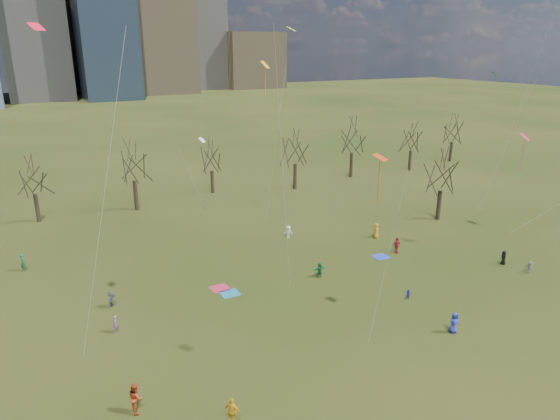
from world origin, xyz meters
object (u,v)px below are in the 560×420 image
blanket_teal (230,293)px  blanket_navy (381,257)px  blanket_crimson (220,288)px  person_0 (454,323)px  person_4 (232,411)px  person_2 (136,397)px

blanket_teal → blanket_navy: 17.13m
blanket_navy → blanket_crimson: same height
blanket_crimson → person_0: 20.27m
blanket_navy → person_0: size_ratio=0.94×
blanket_teal → blanket_crimson: same height
person_4 → blanket_navy: bearing=-93.4°
person_4 → person_2: bearing=15.1°
blanket_teal → blanket_crimson: bearing=107.3°
blanket_crimson → person_0: person_0 is taller
blanket_navy → person_0: person_0 is taller
blanket_teal → person_4: size_ratio=0.91×
person_2 → blanket_teal: bearing=-41.1°
blanket_navy → blanket_crimson: size_ratio=1.00×
person_2 → person_4: person_2 is taller
blanket_crimson → person_4: 17.40m
blanket_teal → person_4: (-6.08, -15.07, 0.87)m
person_0 → person_4: person_4 is taller
person_0 → person_2: bearing=178.3°
person_0 → person_4: size_ratio=0.96×
blanket_navy → person_2: (-27.91, -11.49, 0.97)m
person_0 → person_4: bearing=-172.0°
blanket_crimson → blanket_navy: bearing=-4.0°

